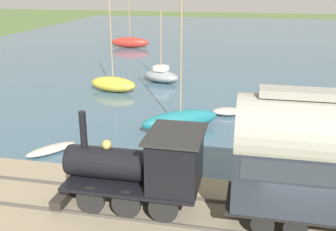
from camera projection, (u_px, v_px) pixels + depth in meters
harbor_water at (265, 45)px, 53.36m from camera, size 80.00×80.00×0.01m
rail_embankment at (294, 230)px, 13.48m from camera, size 5.52×56.00×0.50m
steam_locomotive at (146, 164)px, 13.85m from camera, size 2.44×5.34×3.46m
sailboat_teal at (180, 119)px, 22.88m from camera, size 3.67×4.62×9.51m
sailboat_yellow at (113, 84)px, 30.79m from camera, size 2.36×4.06×8.04m
sailboat_red at (130, 42)px, 50.76m from camera, size 1.69×4.98×9.07m
sailboat_gray at (161, 76)px, 33.59m from camera, size 2.73×3.67×5.99m
rowboat_far_out at (228, 111)px, 25.46m from camera, size 1.48×2.18×0.47m
rowboat_near_shore at (51, 149)px, 19.84m from camera, size 2.56×2.20×0.39m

